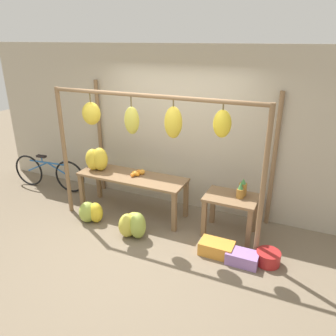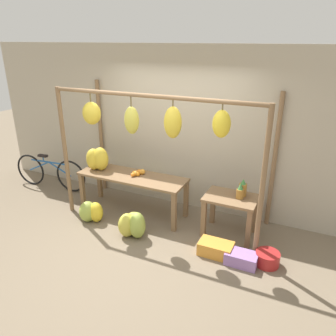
% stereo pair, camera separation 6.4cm
% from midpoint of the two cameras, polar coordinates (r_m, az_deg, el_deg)
% --- Properties ---
extents(ground_plane, '(20.00, 20.00, 0.00)m').
position_cam_midpoint_polar(ground_plane, '(5.05, -5.24, -13.10)').
color(ground_plane, '#756651').
extents(shop_wall_back, '(8.00, 0.08, 2.80)m').
position_cam_midpoint_polar(shop_wall_back, '(5.69, 1.71, 6.70)').
color(shop_wall_back, '#B2A893').
rests_on(shop_wall_back, ground_plane).
extents(stall_awning, '(3.31, 1.17, 2.17)m').
position_cam_midpoint_polar(stall_awning, '(4.82, -2.91, 6.58)').
color(stall_awning, brown).
rests_on(stall_awning, ground_plane).
extents(display_table_main, '(1.88, 0.61, 0.70)m').
position_cam_midpoint_polar(display_table_main, '(5.62, -6.59, -2.25)').
color(display_table_main, brown).
rests_on(display_table_main, ground_plane).
extents(display_table_side, '(0.78, 0.56, 0.65)m').
position_cam_midpoint_polar(display_table_side, '(5.10, 10.50, -6.41)').
color(display_table_side, brown).
rests_on(display_table_side, ground_plane).
extents(banana_pile_on_table, '(0.44, 0.40, 0.41)m').
position_cam_midpoint_polar(banana_pile_on_table, '(5.88, -12.63, 1.50)').
color(banana_pile_on_table, gold).
rests_on(banana_pile_on_table, display_table_main).
extents(orange_pile, '(0.20, 0.24, 0.09)m').
position_cam_midpoint_polar(orange_pile, '(5.58, -5.67, -0.86)').
color(orange_pile, orange).
rests_on(orange_pile, display_table_main).
extents(pineapple_cluster, '(0.13, 0.22, 0.28)m').
position_cam_midpoint_polar(pineapple_cluster, '(5.02, 12.36, -3.67)').
color(pineapple_cluster, '#A3702D').
rests_on(pineapple_cluster, display_table_side).
extents(banana_pile_ground_left, '(0.46, 0.38, 0.36)m').
position_cam_midpoint_polar(banana_pile_ground_left, '(5.64, -13.58, -7.50)').
color(banana_pile_ground_left, yellow).
rests_on(banana_pile_ground_left, ground_plane).
extents(banana_pile_ground_right, '(0.53, 0.52, 0.43)m').
position_cam_midpoint_polar(banana_pile_ground_right, '(5.16, -6.44, -9.73)').
color(banana_pile_ground_right, '#9EB247').
rests_on(banana_pile_ground_right, ground_plane).
extents(fruit_crate_white, '(0.48, 0.29, 0.19)m').
position_cam_midpoint_polar(fruit_crate_white, '(4.83, 8.07, -13.66)').
color(fruit_crate_white, orange).
rests_on(fruit_crate_white, ground_plane).
extents(blue_bucket, '(0.33, 0.33, 0.19)m').
position_cam_midpoint_polar(blue_bucket, '(4.80, 16.66, -14.74)').
color(blue_bucket, '#AD2323').
rests_on(blue_bucket, ground_plane).
extents(parked_bicycle, '(1.65, 0.18, 0.70)m').
position_cam_midpoint_polar(parked_bicycle, '(7.03, -20.31, -0.78)').
color(parked_bicycle, black).
rests_on(parked_bicycle, ground_plane).
extents(fruit_crate_purple, '(0.43, 0.26, 0.17)m').
position_cam_midpoint_polar(fruit_crate_purple, '(4.72, 12.40, -15.05)').
color(fruit_crate_purple, '#9970B7').
rests_on(fruit_crate_purple, ground_plane).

